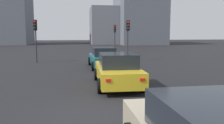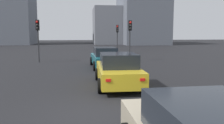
# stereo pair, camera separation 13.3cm
# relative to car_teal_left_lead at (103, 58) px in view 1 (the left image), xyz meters

# --- Properties ---
(ground_plane) EXTENTS (160.00, 160.00, 0.20)m
(ground_plane) POSITION_rel_car_teal_left_lead_xyz_m (-9.98, 1.52, -0.83)
(ground_plane) COLOR black
(car_teal_left_lead) EXTENTS (4.69, 2.05, 1.50)m
(car_teal_left_lead) POSITION_rel_car_teal_left_lead_xyz_m (0.00, 0.00, 0.00)
(car_teal_left_lead) COLOR #19606B
(car_teal_left_lead) RESTS_ON ground_plane
(car_yellow_left_second) EXTENTS (4.66, 2.18, 1.58)m
(car_yellow_left_second) POSITION_rel_car_teal_left_lead_xyz_m (-6.09, 0.00, 0.03)
(car_yellow_left_second) COLOR gold
(car_yellow_left_second) RESTS_ON ground_plane
(traffic_light_near_left) EXTENTS (0.32, 0.29, 3.52)m
(traffic_light_near_left) POSITION_rel_car_teal_left_lead_xyz_m (11.27, -2.71, 1.82)
(traffic_light_near_left) COLOR #2D2D30
(traffic_light_near_left) RESTS_ON ground_plane
(traffic_light_near_right) EXTENTS (0.33, 0.30, 3.66)m
(traffic_light_near_right) POSITION_rel_car_teal_left_lead_xyz_m (3.78, -2.69, 1.91)
(traffic_light_near_right) COLOR #2D2D30
(traffic_light_near_right) RESTS_ON ground_plane
(traffic_light_far_left) EXTENTS (0.32, 0.30, 3.66)m
(traffic_light_far_left) POSITION_rel_car_teal_left_lead_xyz_m (3.79, 5.37, 1.91)
(traffic_light_far_left) COLOR #2D2D30
(traffic_light_far_left) RESTS_ON ground_plane
(building_facade_left) EXTENTS (14.18, 9.78, 14.22)m
(building_facade_left) POSITION_rel_car_teal_left_lead_xyz_m (36.87, -12.48, 6.38)
(building_facade_left) COLOR slate
(building_facade_left) RESTS_ON ground_plane
(building_facade_center) EXTENTS (9.50, 6.15, 8.49)m
(building_facade_center) POSITION_rel_car_teal_left_lead_xyz_m (38.74, -4.48, 3.52)
(building_facade_center) COLOR slate
(building_facade_center) RESTS_ON ground_plane
(building_facade_right) EXTENTS (10.48, 10.28, 16.77)m
(building_facade_right) POSITION_rel_car_teal_left_lead_xyz_m (39.52, 17.52, 7.66)
(building_facade_right) COLOR slate
(building_facade_right) RESTS_ON ground_plane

